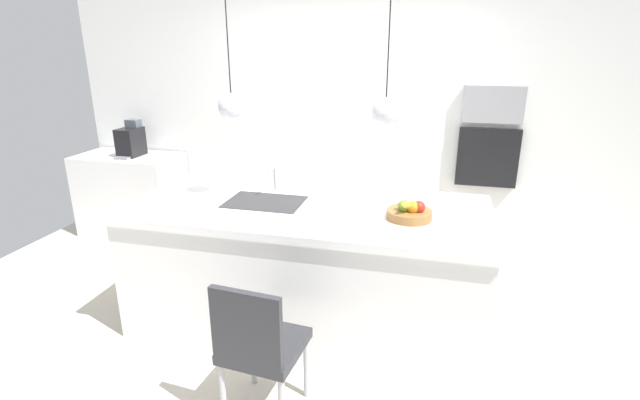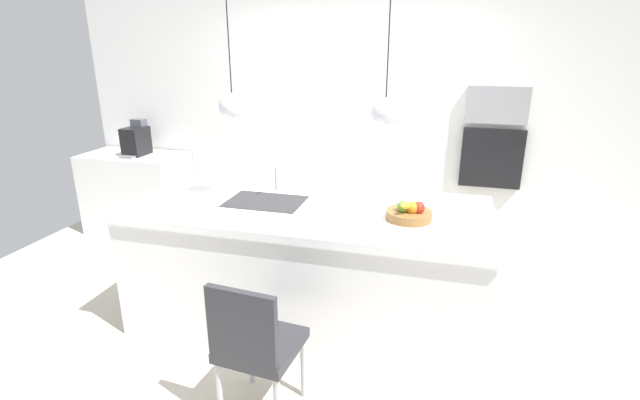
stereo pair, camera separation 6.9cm
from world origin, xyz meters
TOP-DOWN VIEW (x-y plane):
  - floor at (0.00, 0.00)m, footprint 6.60×6.60m
  - back_wall at (0.00, 1.65)m, footprint 6.00×0.10m
  - kitchen_island at (0.00, 0.00)m, footprint 2.59×1.14m
  - sink_basin at (-0.32, 0.00)m, footprint 0.56×0.40m
  - faucet at (-0.32, 0.21)m, footprint 0.02×0.17m
  - fruit_bowl at (0.73, -0.09)m, footprint 0.30×0.30m
  - side_counter at (-2.40, 1.28)m, footprint 1.10×0.60m
  - coffee_machine at (-2.33, 1.28)m, footprint 0.20×0.35m
  - microwave at (1.35, 1.58)m, footprint 0.54×0.08m
  - oven at (1.35, 1.58)m, footprint 0.56×0.08m
  - chair_near at (0.01, -1.02)m, footprint 0.46×0.46m
  - pendant_light_left at (-0.54, 0.00)m, footprint 0.19×0.19m
  - pendant_light_right at (0.54, 0.00)m, footprint 0.19×0.19m

SIDE VIEW (x-z plane):
  - floor at x=0.00m, z-range 0.00..0.00m
  - side_counter at x=-2.40m, z-range 0.00..0.90m
  - kitchen_island at x=0.00m, z-range 0.00..0.96m
  - chair_near at x=0.01m, z-range 0.05..0.94m
  - sink_basin at x=-0.32m, z-range 0.94..0.96m
  - fruit_bowl at x=0.73m, z-range 0.92..1.09m
  - oven at x=1.35m, z-range 0.74..1.30m
  - coffee_machine at x=-2.33m, z-range 0.87..1.25m
  - faucet at x=-0.32m, z-range 0.99..1.21m
  - back_wall at x=0.00m, z-range 0.00..2.60m
  - microwave at x=1.35m, z-range 1.35..1.69m
  - pendant_light_left at x=-0.54m, z-range 1.25..2.04m
  - pendant_light_right at x=0.54m, z-range 1.25..2.04m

